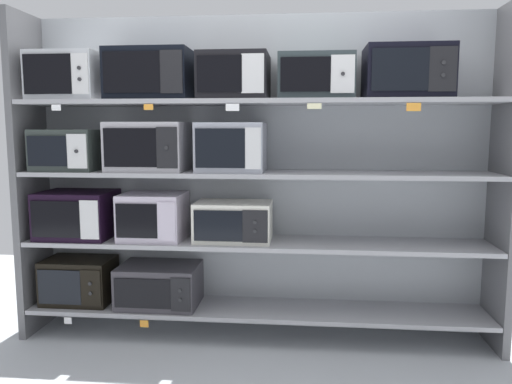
# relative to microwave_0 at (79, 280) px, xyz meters

# --- Properties ---
(back_panel) EXTENTS (3.37, 0.04, 2.25)m
(back_panel) POSITION_rel_microwave_0_xyz_m (1.28, 0.24, 0.75)
(back_panel) COLOR #9EA3A8
(back_panel) RESTS_ON ground
(upright_left) EXTENTS (0.05, 0.44, 2.25)m
(upright_left) POSITION_rel_microwave_0_xyz_m (-0.33, 0.00, 0.75)
(upright_left) COLOR #5B5B5E
(upright_left) RESTS_ON ground
(upright_right) EXTENTS (0.05, 0.44, 2.25)m
(upright_right) POSITION_rel_microwave_0_xyz_m (2.90, 0.00, 0.75)
(upright_right) COLOR #5B5B5E
(upright_right) RESTS_ON ground
(shelf_0) EXTENTS (3.17, 0.44, 0.03)m
(shelf_0) POSITION_rel_microwave_0_xyz_m (1.28, 0.00, -0.17)
(shelf_0) COLOR #99999E
(shelf_0) RESTS_ON ground
(microwave_0) EXTENTS (0.48, 0.34, 0.32)m
(microwave_0) POSITION_rel_microwave_0_xyz_m (0.00, 0.00, 0.00)
(microwave_0) COLOR black
(microwave_0) RESTS_ON shelf_0
(microwave_1) EXTENTS (0.56, 0.41, 0.29)m
(microwave_1) POSITION_rel_microwave_0_xyz_m (0.60, 0.00, -0.01)
(microwave_1) COLOR #353238
(microwave_1) RESTS_ON shelf_0
(price_tag_0) EXTENTS (0.05, 0.00, 0.05)m
(price_tag_0) POSITION_rel_microwave_0_xyz_m (0.01, -0.22, -0.22)
(price_tag_0) COLOR white
(price_tag_1) EXTENTS (0.06, 0.00, 0.05)m
(price_tag_1) POSITION_rel_microwave_0_xyz_m (0.55, -0.22, -0.22)
(price_tag_1) COLOR orange
(shelf_1) EXTENTS (3.17, 0.44, 0.03)m
(shelf_1) POSITION_rel_microwave_0_xyz_m (1.28, 0.00, 0.31)
(shelf_1) COLOR #99999E
(microwave_2) EXTENTS (0.50, 0.41, 0.33)m
(microwave_2) POSITION_rel_microwave_0_xyz_m (0.01, 0.00, 0.48)
(microwave_2) COLOR black
(microwave_2) RESTS_ON shelf_1
(microwave_3) EXTENTS (0.43, 0.39, 0.32)m
(microwave_3) POSITION_rel_microwave_0_xyz_m (0.56, 0.00, 0.48)
(microwave_3) COLOR #BCB0C3
(microwave_3) RESTS_ON shelf_1
(microwave_4) EXTENTS (0.52, 0.35, 0.27)m
(microwave_4) POSITION_rel_microwave_0_xyz_m (1.13, 0.00, 0.45)
(microwave_4) COLOR silver
(microwave_4) RESTS_ON shelf_1
(shelf_2) EXTENTS (3.17, 0.44, 0.03)m
(shelf_2) POSITION_rel_microwave_0_xyz_m (1.28, 0.00, 0.78)
(shelf_2) COLOR #99999E
(microwave_5) EXTENTS (0.43, 0.41, 0.28)m
(microwave_5) POSITION_rel_microwave_0_xyz_m (-0.02, 0.00, 0.94)
(microwave_5) COLOR #2D3431
(microwave_5) RESTS_ON shelf_2
(microwave_6) EXTENTS (0.52, 0.41, 0.33)m
(microwave_6) POSITION_rel_microwave_0_xyz_m (0.54, 0.00, 0.97)
(microwave_6) COLOR #A5A1A9
(microwave_6) RESTS_ON shelf_2
(microwave_7) EXTENTS (0.45, 0.39, 0.33)m
(microwave_7) POSITION_rel_microwave_0_xyz_m (1.12, -0.00, 0.96)
(microwave_7) COLOR #999CA9
(microwave_7) RESTS_ON shelf_2
(shelf_3) EXTENTS (3.17, 0.44, 0.03)m
(shelf_3) POSITION_rel_microwave_0_xyz_m (1.28, 0.00, 1.26)
(shelf_3) COLOR #99999E
(microwave_8) EXTENTS (0.47, 0.40, 0.32)m
(microwave_8) POSITION_rel_microwave_0_xyz_m (-0.01, -0.00, 1.44)
(microwave_8) COLOR #B4B8BE
(microwave_8) RESTS_ON shelf_3
(microwave_9) EXTENTS (0.55, 0.39, 0.34)m
(microwave_9) POSITION_rel_microwave_0_xyz_m (0.57, -0.00, 1.45)
(microwave_9) COLOR black
(microwave_9) RESTS_ON shelf_3
(microwave_10) EXTENTS (0.45, 0.43, 0.30)m
(microwave_10) POSITION_rel_microwave_0_xyz_m (1.14, 0.00, 1.43)
(microwave_10) COLOR black
(microwave_10) RESTS_ON shelf_3
(microwave_11) EXTENTS (0.49, 0.37, 0.29)m
(microwave_11) POSITION_rel_microwave_0_xyz_m (1.68, 0.00, 1.42)
(microwave_11) COLOR #293336
(microwave_11) RESTS_ON shelf_3
(microwave_12) EXTENTS (0.54, 0.40, 0.33)m
(microwave_12) POSITION_rel_microwave_0_xyz_m (2.26, 0.00, 1.45)
(microwave_12) COLOR black
(microwave_12) RESTS_ON shelf_3
(price_tag_2) EXTENTS (0.06, 0.00, 0.04)m
(price_tag_2) POSITION_rel_microwave_0_xyz_m (0.00, -0.22, 1.22)
(price_tag_2) COLOR white
(price_tag_3) EXTENTS (0.06, 0.00, 0.04)m
(price_tag_3) POSITION_rel_microwave_0_xyz_m (0.62, -0.22, 1.23)
(price_tag_3) COLOR orange
(price_tag_4) EXTENTS (0.08, 0.00, 0.04)m
(price_tag_4) POSITION_rel_microwave_0_xyz_m (1.16, -0.22, 1.22)
(price_tag_4) COLOR white
(price_tag_5) EXTENTS (0.09, 0.00, 0.03)m
(price_tag_5) POSITION_rel_microwave_0_xyz_m (1.67, -0.22, 1.23)
(price_tag_5) COLOR beige
(price_tag_6) EXTENTS (0.09, 0.00, 0.05)m
(price_tag_6) POSITION_rel_microwave_0_xyz_m (2.27, -0.22, 1.22)
(price_tag_6) COLOR orange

